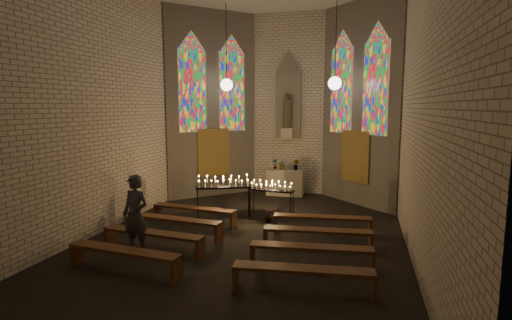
{
  "coord_description": "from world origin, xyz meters",
  "views": [
    {
      "loc": [
        2.83,
        -9.6,
        3.43
      ],
      "look_at": [
        -0.03,
        1.16,
        1.94
      ],
      "focal_mm": 28.0,
      "sensor_mm": 36.0,
      "label": 1
    }
  ],
  "objects_px": {
    "altar": "(285,182)",
    "aisle_flower_pot": "(268,216)",
    "votive_stand_left": "(223,184)",
    "votive_stand_right": "(271,188)",
    "visitor": "(135,215)"
  },
  "relations": [
    {
      "from": "votive_stand_left",
      "to": "votive_stand_right",
      "type": "xyz_separation_m",
      "value": [
        1.38,
        0.61,
        -0.17
      ]
    },
    {
      "from": "aisle_flower_pot",
      "to": "votive_stand_right",
      "type": "relative_size",
      "value": 0.27
    },
    {
      "from": "votive_stand_left",
      "to": "votive_stand_right",
      "type": "relative_size",
      "value": 1.18
    },
    {
      "from": "aisle_flower_pot",
      "to": "votive_stand_left",
      "type": "bearing_deg",
      "value": 175.09
    },
    {
      "from": "altar",
      "to": "aisle_flower_pot",
      "type": "distance_m",
      "value": 3.81
    },
    {
      "from": "altar",
      "to": "aisle_flower_pot",
      "type": "relative_size",
      "value": 3.6
    },
    {
      "from": "votive_stand_left",
      "to": "votive_stand_right",
      "type": "bearing_deg",
      "value": 0.95
    },
    {
      "from": "altar",
      "to": "votive_stand_right",
      "type": "distance_m",
      "value": 3.09
    },
    {
      "from": "aisle_flower_pot",
      "to": "visitor",
      "type": "relative_size",
      "value": 0.21
    },
    {
      "from": "aisle_flower_pot",
      "to": "votive_stand_left",
      "type": "relative_size",
      "value": 0.23
    },
    {
      "from": "altar",
      "to": "visitor",
      "type": "bearing_deg",
      "value": -107.42
    },
    {
      "from": "aisle_flower_pot",
      "to": "altar",
      "type": "bearing_deg",
      "value": 93.31
    },
    {
      "from": "votive_stand_right",
      "to": "visitor",
      "type": "distance_m",
      "value": 4.63
    },
    {
      "from": "votive_stand_left",
      "to": "altar",
      "type": "bearing_deg",
      "value": 48.56
    },
    {
      "from": "votive_stand_right",
      "to": "aisle_flower_pot",
      "type": "bearing_deg",
      "value": -76.69
    }
  ]
}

